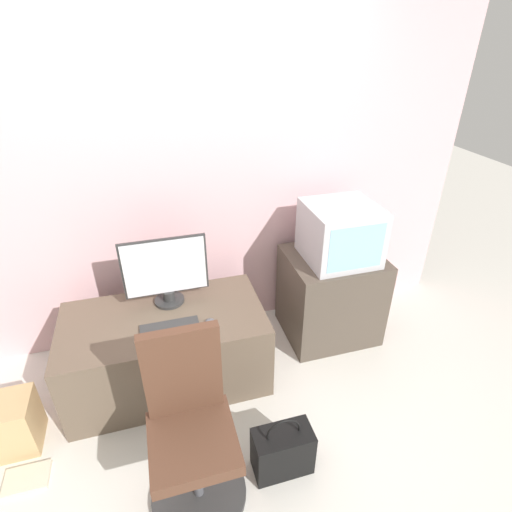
% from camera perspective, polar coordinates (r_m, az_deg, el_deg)
% --- Properties ---
extents(ground_plane, '(12.00, 12.00, 0.00)m').
position_cam_1_polar(ground_plane, '(2.50, -5.00, -28.49)').
color(ground_plane, beige).
extents(wall_back, '(4.40, 0.05, 2.60)m').
position_cam_1_polar(wall_back, '(2.76, -11.98, 11.88)').
color(wall_back, beige).
rests_on(wall_back, ground_plane).
extents(desk, '(1.28, 0.68, 0.54)m').
position_cam_1_polar(desk, '(2.78, -12.55, -12.83)').
color(desk, brown).
rests_on(desk, ground_plane).
extents(side_stand, '(0.68, 0.57, 0.69)m').
position_cam_1_polar(side_stand, '(3.12, 10.54, -5.50)').
color(side_stand, '#4C4238').
rests_on(side_stand, ground_plane).
extents(main_monitor, '(0.54, 0.19, 0.47)m').
position_cam_1_polar(main_monitor, '(2.61, -12.79, -2.13)').
color(main_monitor, '#2D2D2D').
rests_on(main_monitor, desk).
extents(keyboard, '(0.35, 0.11, 0.01)m').
position_cam_1_polar(keyboard, '(2.52, -12.23, -9.79)').
color(keyboard, '#2D2D2D').
rests_on(keyboard, desk).
extents(mouse, '(0.06, 0.04, 0.02)m').
position_cam_1_polar(mouse, '(2.51, -6.62, -9.18)').
color(mouse, '#4C4C51').
rests_on(mouse, desk).
extents(crt_tv, '(0.48, 0.47, 0.40)m').
position_cam_1_polar(crt_tv, '(2.82, 11.96, 3.23)').
color(crt_tv, '#B7B7BC').
rests_on(crt_tv, side_stand).
extents(office_chair, '(0.49, 0.49, 0.97)m').
position_cam_1_polar(office_chair, '(2.14, -9.19, -23.95)').
color(office_chair, '#333333').
rests_on(office_chair, ground_plane).
extents(cardboard_box_lower, '(0.31, 0.26, 0.33)m').
position_cam_1_polar(cardboard_box_lower, '(2.84, -31.91, -19.82)').
color(cardboard_box_lower, tan).
rests_on(cardboard_box_lower, ground_plane).
extents(handbag, '(0.32, 0.17, 0.39)m').
position_cam_1_polar(handbag, '(2.40, 3.81, -25.99)').
color(handbag, black).
rests_on(handbag, ground_plane).
extents(book, '(0.23, 0.16, 0.02)m').
position_cam_1_polar(book, '(2.76, -29.92, -25.88)').
color(book, beige).
rests_on(book, ground_plane).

